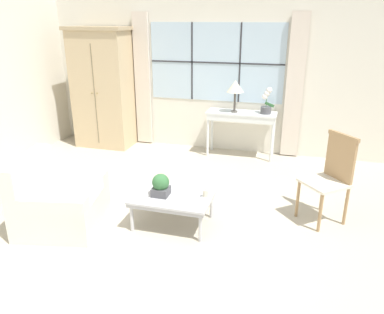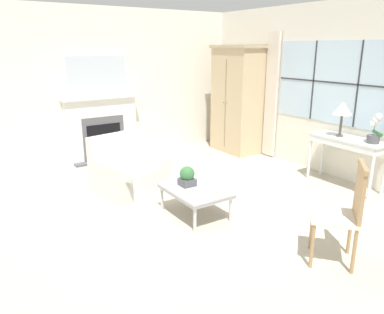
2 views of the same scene
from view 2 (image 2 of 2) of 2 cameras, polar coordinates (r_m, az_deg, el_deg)
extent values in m
plane|color=#B2A893|center=(4.92, -2.49, -8.77)|extent=(14.00, 14.00, 0.00)
cube|color=silver|center=(6.57, 20.99, 9.32)|extent=(7.20, 0.06, 2.80)
cube|color=silver|center=(6.53, 20.94, 10.54)|extent=(2.32, 0.01, 1.30)
cube|color=#2D2D33|center=(6.78, 18.04, 10.99)|extent=(0.02, 0.02, 1.30)
cube|color=#2D2D33|center=(6.29, 24.00, 10.02)|extent=(0.02, 0.02, 1.30)
cube|color=#2D2D33|center=(6.52, 20.91, 10.54)|extent=(2.32, 0.02, 0.02)
cube|color=beige|center=(7.40, 12.00, 9.10)|extent=(0.28, 0.06, 2.34)
cube|color=silver|center=(7.47, -10.78, 10.85)|extent=(0.06, 7.20, 2.80)
cube|color=#515156|center=(7.37, -13.06, -0.32)|extent=(0.34, 1.21, 0.04)
cube|color=silver|center=(7.31, -13.57, 4.10)|extent=(0.18, 1.34, 1.17)
cube|color=silver|center=(7.18, -13.82, 8.79)|extent=(0.24, 1.42, 0.04)
cube|color=black|center=(7.26, -13.19, 2.39)|extent=(0.02, 0.65, 0.65)
cube|color=#515156|center=(7.25, -13.24, 2.86)|extent=(0.01, 0.81, 0.81)
cube|color=silver|center=(7.23, -14.31, 11.94)|extent=(0.04, 1.18, 0.78)
cube|color=silver|center=(7.21, -14.25, 11.93)|extent=(0.01, 1.10, 0.70)
cube|color=tan|center=(7.70, 6.87, 8.43)|extent=(1.00, 0.59, 2.07)
cube|color=tan|center=(7.63, 7.15, 16.36)|extent=(1.08, 0.65, 0.06)
cube|color=#74644C|center=(7.52, 5.10, 7.97)|extent=(0.01, 0.01, 1.74)
sphere|color=#997F4C|center=(7.55, 4.83, 8.33)|extent=(0.03, 0.03, 0.03)
sphere|color=#997F4C|center=(7.47, 5.31, 8.23)|extent=(0.03, 0.03, 0.03)
cube|color=silver|center=(6.14, 22.65, 2.61)|extent=(1.17, 0.41, 0.03)
cube|color=silver|center=(6.15, 22.59, 2.02)|extent=(1.12, 0.39, 0.10)
cylinder|color=silver|center=(6.41, 17.48, 0.10)|extent=(0.04, 0.04, 0.74)
cylinder|color=silver|center=(5.83, 25.67, -2.42)|extent=(0.04, 0.04, 0.74)
cylinder|color=silver|center=(6.67, 19.29, 0.54)|extent=(0.04, 0.04, 0.74)
cylinder|color=#4C4742|center=(6.16, 21.56, 3.04)|extent=(0.11, 0.11, 0.02)
cylinder|color=#4C4742|center=(6.13, 21.72, 4.58)|extent=(0.04, 0.04, 0.31)
cone|color=beige|center=(6.09, 21.98, 6.91)|extent=(0.28, 0.28, 0.19)
cylinder|color=#4C4C51|center=(5.92, 25.86, 2.47)|extent=(0.17, 0.17, 0.12)
cylinder|color=#336638|center=(5.88, 26.11, 4.43)|extent=(0.01, 0.01, 0.30)
cube|color=#336638|center=(5.87, 26.41, 3.28)|extent=(0.16, 0.02, 0.10)
sphere|color=white|center=(5.90, 25.93, 4.64)|extent=(0.10, 0.10, 0.10)
sphere|color=white|center=(5.87, 26.25, 5.09)|extent=(0.10, 0.10, 0.10)
sphere|color=white|center=(5.85, 26.57, 5.55)|extent=(0.10, 0.10, 0.10)
cube|color=silver|center=(5.67, -9.44, -3.37)|extent=(1.01, 1.04, 0.39)
cube|color=silver|center=(5.82, -11.62, 1.34)|extent=(0.34, 0.90, 0.45)
cube|color=silver|center=(5.84, -6.73, -1.93)|extent=(0.87, 0.37, 0.53)
cube|color=silver|center=(5.47, -12.40, -3.51)|extent=(0.87, 0.37, 0.53)
cube|color=beige|center=(3.99, 20.86, -8.51)|extent=(0.62, 0.62, 0.03)
cube|color=#9E7A51|center=(3.92, 24.17, -5.14)|extent=(0.29, 0.33, 0.50)
cube|color=#9E7A51|center=(3.83, 24.64, -1.36)|extent=(0.31, 0.35, 0.05)
cylinder|color=#9E7A51|center=(3.92, 17.84, -12.77)|extent=(0.04, 0.04, 0.47)
cylinder|color=#9E7A51|center=(4.26, 17.77, -10.32)|extent=(0.04, 0.04, 0.47)
cylinder|color=#9E7A51|center=(3.96, 23.47, -13.09)|extent=(0.04, 0.04, 0.47)
cylinder|color=#9E7A51|center=(4.29, 22.92, -10.65)|extent=(0.04, 0.04, 0.47)
cube|color=#BCBCC1|center=(4.77, 0.47, -4.86)|extent=(0.89, 0.63, 0.03)
cube|color=#A0A0A4|center=(4.78, 0.47, -5.22)|extent=(0.87, 0.62, 0.04)
cylinder|color=#BCBCC1|center=(5.03, -4.60, -6.05)|extent=(0.04, 0.04, 0.35)
cylinder|color=#BCBCC1|center=(4.41, 0.44, -9.38)|extent=(0.04, 0.04, 0.35)
cylinder|color=#BCBCC1|center=(5.28, 0.49, -4.86)|extent=(0.04, 0.04, 0.35)
cylinder|color=#BCBCC1|center=(4.70, 5.91, -7.77)|extent=(0.04, 0.04, 0.35)
cube|color=#4C4C51|center=(4.83, -0.74, -3.83)|extent=(0.18, 0.18, 0.10)
sphere|color=#336638|center=(4.79, -0.75, -2.56)|extent=(0.19, 0.19, 0.19)
cylinder|color=silver|center=(4.51, 3.61, -5.96)|extent=(0.09, 0.09, 0.01)
cylinder|color=beige|center=(4.49, 3.62, -5.41)|extent=(0.07, 0.07, 0.08)
cylinder|color=black|center=(4.47, 3.63, -4.86)|extent=(0.00, 0.00, 0.01)
camera|label=1|loc=(2.71, -60.41, 11.87)|focal=35.00mm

